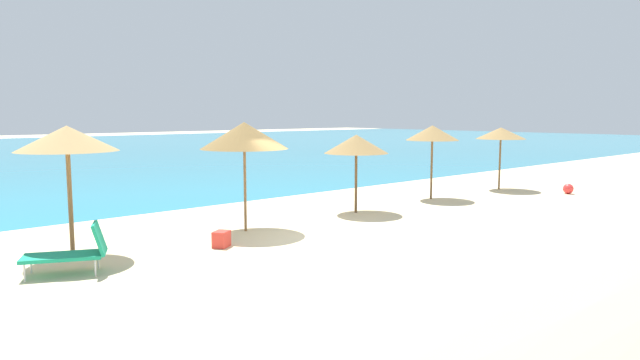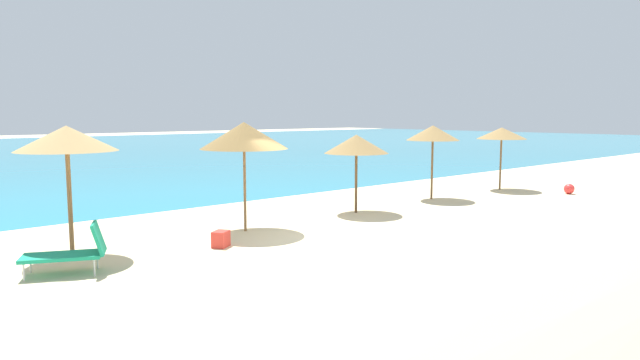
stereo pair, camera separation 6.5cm
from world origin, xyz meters
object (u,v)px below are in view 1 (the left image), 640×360
(beach_umbrella_2, at_px, (244,136))
(cooler_box, at_px, (221,239))
(beach_umbrella_4, at_px, (432,133))
(beach_umbrella_5, at_px, (501,133))
(beach_umbrella_1, at_px, (67,139))
(lounge_chair_1, at_px, (72,252))
(beach_ball, at_px, (568,189))
(beach_umbrella_3, at_px, (356,144))

(beach_umbrella_2, xyz_separation_m, cooler_box, (-1.46, -1.14, -2.33))
(beach_umbrella_4, relative_size, beach_umbrella_5, 1.05)
(beach_umbrella_1, relative_size, beach_umbrella_2, 0.99)
(lounge_chair_1, height_order, beach_ball, lounge_chair_1)
(lounge_chair_1, bearing_deg, beach_umbrella_5, -60.30)
(beach_umbrella_1, xyz_separation_m, beach_umbrella_2, (4.36, -0.19, -0.04))
(beach_umbrella_1, bearing_deg, beach_ball, -8.79)
(beach_umbrella_4, xyz_separation_m, cooler_box, (-9.76, -1.36, -2.21))
(beach_umbrella_2, distance_m, beach_umbrella_5, 12.50)
(lounge_chair_1, bearing_deg, beach_umbrella_2, -50.59)
(beach_umbrella_1, relative_size, lounge_chair_1, 1.71)
(beach_umbrella_5, distance_m, cooler_box, 14.15)
(beach_umbrella_1, distance_m, lounge_chair_1, 2.54)
(beach_umbrella_1, bearing_deg, lounge_chair_1, -108.28)
(beach_ball, bearing_deg, lounge_chair_1, 175.57)
(beach_umbrella_4, bearing_deg, beach_umbrella_5, -3.67)
(beach_umbrella_2, distance_m, beach_umbrella_4, 8.30)
(beach_umbrella_1, height_order, cooler_box, beach_umbrella_1)
(beach_umbrella_4, distance_m, cooler_box, 10.10)
(beach_umbrella_4, distance_m, beach_ball, 6.13)
(beach_umbrella_3, relative_size, beach_umbrella_5, 0.96)
(lounge_chair_1, bearing_deg, beach_umbrella_1, 7.82)
(beach_umbrella_3, bearing_deg, beach_ball, -15.76)
(beach_umbrella_1, xyz_separation_m, beach_umbrella_3, (8.56, -0.16, -0.41))
(lounge_chair_1, height_order, cooler_box, lounge_chair_1)
(beach_umbrella_1, bearing_deg, cooler_box, -24.57)
(beach_umbrella_3, bearing_deg, beach_umbrella_5, -0.56)
(beach_ball, bearing_deg, cooler_box, 174.57)
(beach_ball, distance_m, cooler_box, 14.84)
(beach_umbrella_2, bearing_deg, beach_umbrella_3, 0.45)
(beach_umbrella_2, height_order, beach_ball, beach_umbrella_2)
(lounge_chair_1, distance_m, beach_ball, 18.17)
(beach_ball, xyz_separation_m, cooler_box, (-14.77, 1.41, -0.01))
(cooler_box, bearing_deg, beach_umbrella_4, 7.91)
(beach_umbrella_5, bearing_deg, beach_umbrella_1, 179.18)
(beach_umbrella_2, relative_size, beach_umbrella_4, 1.08)
(beach_umbrella_3, xyz_separation_m, lounge_chair_1, (-9.00, -1.17, -1.71))
(beach_ball, bearing_deg, beach_umbrella_4, 151.17)
(beach_umbrella_2, xyz_separation_m, lounge_chair_1, (-4.80, -1.14, -2.08))
(cooler_box, bearing_deg, beach_umbrella_3, 11.67)
(beach_umbrella_1, height_order, lounge_chair_1, beach_umbrella_1)
(beach_umbrella_2, xyz_separation_m, beach_umbrella_4, (8.30, 0.22, -0.13))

